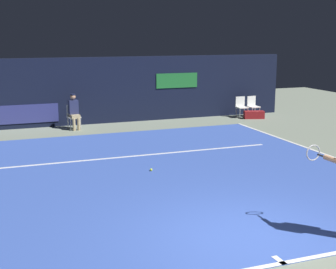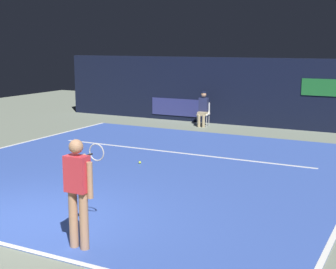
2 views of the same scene
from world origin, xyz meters
name	(u,v)px [view 2 (image 2 of 2)]	position (x,y,z in m)	size (l,w,h in m)	color
ground_plane	(146,167)	(0.00, 4.32, 0.00)	(31.31, 31.31, 0.00)	gray
court_surface	(146,167)	(0.00, 4.32, 0.01)	(10.18, 10.63, 0.01)	#3856B2
line_sideline_right	(2,148)	(-5.04, 4.32, 0.01)	(0.10, 10.63, 0.01)	white
line_service	(178,153)	(0.00, 6.18, 0.01)	(7.94, 0.10, 0.01)	white
back_wall	(242,92)	(0.00, 11.79, 1.30)	(15.91, 0.33, 2.60)	black
tennis_player	(78,187)	(1.60, -0.48, 0.99)	(0.62, 0.92, 1.73)	tan
line_judge_on_chair	(203,108)	(-1.22, 10.83, 0.69)	(0.49, 0.57, 1.32)	white
tennis_ball	(140,162)	(-0.31, 4.55, 0.05)	(0.07, 0.07, 0.07)	#CCE033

